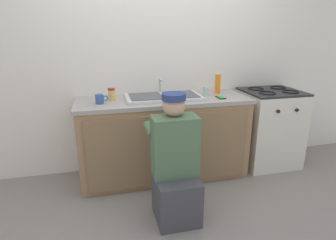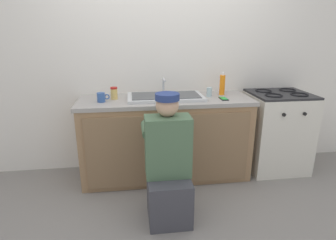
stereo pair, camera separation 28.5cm
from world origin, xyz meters
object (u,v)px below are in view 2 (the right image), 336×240
sink_double_basin (165,97)px  coffee_mug (101,97)px  plumber_person (168,169)px  water_glass (209,92)px  soap_bottle_orange (222,85)px  cell_phone (224,99)px  condiment_jar (114,93)px  stove_range (276,131)px

sink_double_basin → coffee_mug: 0.66m
plumber_person → water_glass: plumber_person is taller
soap_bottle_orange → cell_phone: (-0.05, -0.21, -0.11)m
water_glass → condiment_jar: condiment_jar is taller
plumber_person → cell_phone: plumber_person is taller
sink_double_basin → condiment_jar: (-0.54, 0.03, 0.05)m
condiment_jar → coffee_mug: condiment_jar is taller
stove_range → coffee_mug: size_ratio=7.39×
soap_bottle_orange → coffee_mug: bearing=-172.7°
plumber_person → coffee_mug: size_ratio=8.76×
condiment_jar → cell_phone: size_ratio=0.91×
water_glass → coffee_mug: bearing=-175.1°
sink_double_basin → coffee_mug: bearing=-173.5°
stove_range → cell_phone: stove_range is taller
sink_double_basin → plumber_person: 0.89m
sink_double_basin → soap_bottle_orange: 0.66m
sink_double_basin → soap_bottle_orange: size_ratio=3.20×
condiment_jar → cell_phone: bearing=-7.7°
stove_range → water_glass: size_ratio=9.31×
water_glass → condiment_jar: 1.02m
sink_double_basin → water_glass: sink_double_basin is taller
condiment_jar → plumber_person: bearing=-59.7°
soap_bottle_orange → water_glass: bearing=-157.6°
sink_double_basin → condiment_jar: sink_double_basin is taller
stove_range → cell_phone: bearing=-170.4°
sink_double_basin → cell_phone: size_ratio=5.71×
condiment_jar → soap_bottle_orange: (1.19, 0.06, 0.05)m
condiment_jar → sink_double_basin: bearing=-3.3°
stove_range → coffee_mug: (-1.97, -0.07, 0.48)m
plumber_person → coffee_mug: plumber_person is taller
cell_phone → sink_double_basin: bearing=168.5°
plumber_person → condiment_jar: 1.05m
water_glass → plumber_person: bearing=-125.3°
stove_range → soap_bottle_orange: soap_bottle_orange is taller
cell_phone → coffee_mug: bearing=177.9°
sink_double_basin → plumber_person: (-0.07, -0.76, -0.46)m
stove_range → water_glass: water_glass is taller
stove_range → coffee_mug: bearing=-177.9°
sink_double_basin → water_glass: 0.49m
plumber_person → water_glass: size_ratio=11.04×
water_glass → condiment_jar: bearing=179.6°
sink_double_basin → plumber_person: plumber_person is taller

